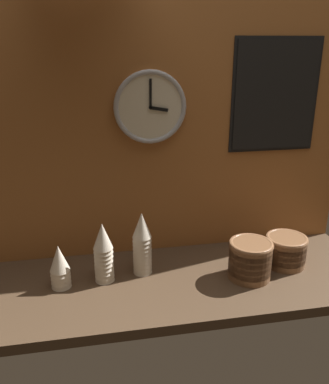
{
  "coord_description": "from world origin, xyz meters",
  "views": [
    {
      "loc": [
        -0.29,
        -1.35,
        0.87
      ],
      "look_at": [
        -0.03,
        0.04,
        0.35
      ],
      "focal_mm": 38.0,
      "sensor_mm": 36.0,
      "label": 1
    }
  ],
  "objects": [
    {
      "name": "bowl_stack_right",
      "position": [
        0.29,
        -0.05,
        0.08
      ],
      "size": [
        0.17,
        0.17,
        0.15
      ],
      "color": "brown",
      "rests_on": "ground_plane"
    },
    {
      "name": "cup_stack_left",
      "position": [
        -0.43,
        0.02,
        0.09
      ],
      "size": [
        0.08,
        0.08,
        0.17
      ],
      "color": "beige",
      "rests_on": "ground_plane"
    },
    {
      "name": "cup_stack_center_left",
      "position": [
        -0.27,
        0.03,
        0.12
      ],
      "size": [
        0.08,
        0.08,
        0.24
      ],
      "color": "beige",
      "rests_on": "ground_plane"
    },
    {
      "name": "ground_plane",
      "position": [
        0.0,
        0.0,
        -0.02
      ],
      "size": [
        1.6,
        0.56,
        0.04
      ],
      "primitive_type": "cube",
      "color": "#4C3826"
    },
    {
      "name": "cup_stack_center",
      "position": [
        -0.11,
        0.06,
        0.13
      ],
      "size": [
        0.08,
        0.08,
        0.26
      ],
      "color": "beige",
      "rests_on": "ground_plane"
    },
    {
      "name": "bowl_stack_far_right",
      "position": [
        0.47,
        0.02,
        0.07
      ],
      "size": [
        0.17,
        0.17,
        0.13
      ],
      "color": "brown",
      "rests_on": "ground_plane"
    },
    {
      "name": "wall_tiled_back",
      "position": [
        0.0,
        0.27,
        0.53
      ],
      "size": [
        1.6,
        0.03,
        1.05
      ],
      "color": "#A3602D",
      "rests_on": "ground_plane"
    },
    {
      "name": "wall_clock",
      "position": [
        -0.05,
        0.23,
        0.63
      ],
      "size": [
        0.29,
        0.03,
        0.29
      ],
      "color": "beige"
    },
    {
      "name": "menu_board",
      "position": [
        0.47,
        0.24,
        0.66
      ],
      "size": [
        0.37,
        0.01,
        0.46
      ],
      "color": "black"
    }
  ]
}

